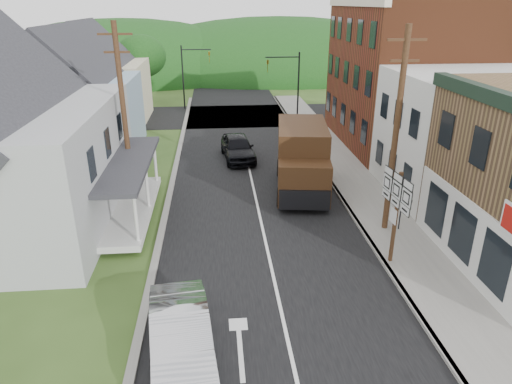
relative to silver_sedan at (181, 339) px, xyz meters
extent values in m
plane|color=#2D4719|center=(3.21, 4.05, -0.80)|extent=(120.00, 120.00, 0.00)
cube|color=black|center=(3.21, 14.05, -0.80)|extent=(9.00, 90.00, 0.02)
cube|color=black|center=(3.21, 31.05, -0.80)|extent=(60.00, 9.00, 0.02)
cube|color=slate|center=(9.11, 12.05, -0.73)|extent=(2.80, 55.00, 0.15)
cube|color=slate|center=(7.76, 12.05, -0.73)|extent=(0.20, 55.00, 0.15)
cube|color=slate|center=(-1.44, 12.05, -0.74)|extent=(0.30, 55.00, 0.12)
cube|color=silver|center=(14.51, 11.55, 2.45)|extent=(8.00, 7.00, 6.50)
cube|color=#5E2B16|center=(14.51, 21.05, 4.20)|extent=(8.00, 12.00, 10.00)
cube|color=#7C93AA|center=(-7.79, 21.05, 1.70)|extent=(7.00, 8.00, 5.00)
cube|color=beige|center=(-8.29, 30.05, 1.70)|extent=(7.00, 8.00, 5.00)
cylinder|color=#472D19|center=(8.81, 7.55, 3.70)|extent=(0.26, 0.26, 9.00)
cube|color=#472D19|center=(8.81, 7.55, 7.60)|extent=(1.60, 0.10, 0.10)
cube|color=#472D19|center=(8.81, 7.55, 6.80)|extent=(1.20, 0.10, 0.10)
cylinder|color=#472D19|center=(-3.29, 12.05, 3.70)|extent=(0.26, 0.26, 9.00)
cube|color=#472D19|center=(-3.29, 12.05, 7.60)|extent=(1.60, 0.10, 0.10)
cube|color=#472D19|center=(-3.29, 12.05, 6.80)|extent=(1.20, 0.10, 0.10)
cylinder|color=black|center=(8.21, 27.55, 2.20)|extent=(0.14, 0.14, 6.00)
cylinder|color=black|center=(6.81, 27.55, 4.80)|extent=(2.80, 0.10, 0.10)
imported|color=olive|center=(5.61, 27.55, 4.10)|extent=(0.16, 0.20, 1.00)
cylinder|color=black|center=(-1.79, 34.55, 2.20)|extent=(0.14, 0.14, 6.00)
cylinder|color=black|center=(-0.39, 34.55, 4.80)|extent=(2.80, 0.10, 0.10)
imported|color=olive|center=(0.81, 34.55, 4.10)|extent=(0.16, 0.20, 1.00)
cylinder|color=#382616|center=(-5.79, 36.05, 1.16)|extent=(0.36, 0.36, 3.92)
ellipsoid|color=#103510|center=(-5.79, 36.05, 4.10)|extent=(4.80, 4.80, 4.08)
ellipsoid|color=#103510|center=(3.21, 59.05, -0.80)|extent=(90.00, 30.00, 16.00)
imported|color=#BCBBC1|center=(0.00, 0.00, 0.00)|extent=(2.30, 5.05, 1.61)
imported|color=black|center=(2.61, 18.46, 0.01)|extent=(2.39, 4.96, 1.63)
cube|color=#331D0E|center=(5.92, 13.26, 1.18)|extent=(3.25, 5.28, 3.28)
cube|color=#331D0E|center=(5.52, 10.35, 0.61)|extent=(2.82, 2.14, 2.15)
cube|color=black|center=(5.55, 10.57, 1.52)|extent=(2.54, 1.67, 0.06)
cube|color=black|center=(5.39, 9.40, 0.04)|extent=(2.49, 0.50, 1.02)
cylinder|color=black|center=(4.36, 10.62, -0.29)|extent=(0.45, 1.05, 1.02)
cylinder|color=black|center=(6.72, 10.30, -0.29)|extent=(0.45, 1.05, 1.02)
cylinder|color=black|center=(4.97, 15.11, -0.29)|extent=(0.45, 1.05, 1.02)
cylinder|color=black|center=(7.33, 14.78, -0.29)|extent=(0.45, 1.05, 1.02)
cube|color=#472D19|center=(8.01, 4.68, 1.24)|extent=(0.13, 0.13, 3.79)
cube|color=black|center=(7.95, 4.67, 2.43)|extent=(0.27, 2.16, 0.09)
cube|color=silver|center=(7.98, 3.91, 2.92)|extent=(0.08, 0.59, 0.24)
cube|color=silver|center=(7.98, 3.91, 2.43)|extent=(0.09, 0.65, 0.60)
cube|color=silver|center=(7.98, 3.91, 1.95)|extent=(0.08, 0.59, 0.30)
cube|color=silver|center=(7.91, 4.67, 2.92)|extent=(0.08, 0.59, 0.24)
cube|color=silver|center=(7.91, 4.67, 2.43)|extent=(0.09, 0.65, 0.60)
cube|color=silver|center=(7.91, 4.67, 1.95)|extent=(0.08, 0.59, 0.30)
cube|color=silver|center=(7.83, 5.42, 2.92)|extent=(0.08, 0.59, 0.24)
cube|color=silver|center=(7.83, 5.42, 2.43)|extent=(0.09, 0.65, 0.60)
cube|color=silver|center=(7.83, 5.42, 1.95)|extent=(0.08, 0.59, 0.30)
cube|color=silver|center=(7.91, 4.67, 1.35)|extent=(0.07, 0.49, 0.60)
cylinder|color=black|center=(9.39, 7.33, 0.53)|extent=(0.08, 0.08, 2.38)
cube|color=black|center=(9.33, 7.33, 1.53)|extent=(0.24, 0.66, 0.70)
cube|color=#E1A10B|center=(9.35, 7.33, 1.53)|extent=(0.23, 0.60, 0.63)
camera|label=1|loc=(1.21, -10.64, 8.98)|focal=32.00mm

